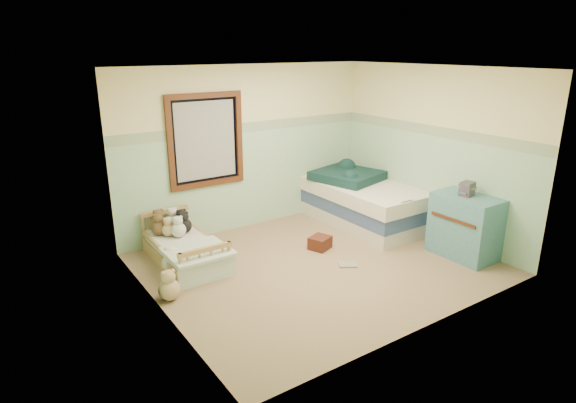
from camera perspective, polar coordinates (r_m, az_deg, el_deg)
floor at (r=6.41m, az=3.48°, el=-7.53°), size 4.20×3.60×0.02m
ceiling at (r=5.79m, az=3.97°, el=15.59°), size 4.20×3.60×0.02m
wall_back at (r=7.44m, az=-4.84°, el=6.32°), size 4.20×0.04×2.50m
wall_front at (r=4.75m, az=17.10°, el=-1.24°), size 4.20×0.04×2.50m
wall_left at (r=5.02m, az=-15.63°, el=-0.07°), size 0.04×3.60×2.50m
wall_right at (r=7.42m, az=16.71°, el=5.59°), size 0.04×3.60×2.50m
wainscot_mint at (r=7.55m, az=-4.68°, el=2.58°), size 4.20×0.01×1.50m
border_strip at (r=7.37m, az=-4.85°, el=8.77°), size 4.20×0.01×0.15m
window_frame at (r=7.06m, az=-9.71°, el=7.14°), size 1.16×0.06×1.36m
window_blinds at (r=7.07m, az=-9.74°, el=7.15°), size 0.92×0.01×1.12m
toddler_bed_frame at (r=6.57m, az=-12.12°, el=-6.30°), size 0.70×1.40×0.18m
toddler_mattress at (r=6.51m, az=-12.21°, el=-5.09°), size 0.64×1.34×0.12m
patchwork_quilt at (r=6.11m, az=-10.69°, el=-5.81°), size 0.76×0.70×0.03m
plush_bed_brown at (r=6.84m, az=-15.06°, el=-2.63°), size 0.22×0.22×0.22m
plush_bed_white at (r=6.91m, az=-13.50°, el=-2.35°), size 0.21×0.21×0.21m
plush_bed_tan at (r=6.67m, az=-14.01°, el=-3.27°), size 0.18×0.18×0.18m
plush_bed_dark at (r=6.74m, az=-12.19°, el=-2.82°), size 0.20×0.20×0.20m
plush_floor_cream at (r=6.30m, az=-13.61°, el=-7.15°), size 0.25×0.25×0.25m
plush_floor_tan at (r=5.68m, az=-13.91°, el=-10.13°), size 0.25×0.25×0.25m
twin_bed_frame at (r=7.91m, az=8.56°, el=-1.69°), size 1.07×2.15×0.22m
twin_boxspring at (r=7.84m, az=8.63°, el=-0.17°), size 1.07×2.15×0.22m
twin_mattress at (r=7.78m, az=8.71°, el=1.37°), size 1.12×2.19×0.22m
teal_blanket at (r=7.91m, az=7.04°, el=3.08°), size 1.13×1.17×0.14m
dresser at (r=6.92m, az=20.27°, el=-2.77°), size 0.54×0.86×0.86m
book_stack at (r=6.78m, az=20.51°, el=1.43°), size 0.21×0.18×0.19m
red_pillow at (r=6.85m, az=3.82°, el=-4.90°), size 0.35×0.33×0.18m
floor_book at (r=6.41m, az=7.07°, el=-7.42°), size 0.30×0.28×0.02m
extra_plush_0 at (r=6.74m, az=-15.09°, el=-3.02°), size 0.21×0.21×0.21m
extra_plush_1 at (r=6.83m, az=-12.48°, el=-2.53°), size 0.21×0.21×0.21m
extra_plush_2 at (r=6.60m, az=-12.87°, el=-3.32°), size 0.20×0.20×0.20m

